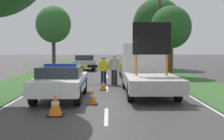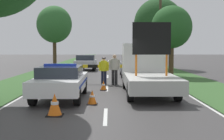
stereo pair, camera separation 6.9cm
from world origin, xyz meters
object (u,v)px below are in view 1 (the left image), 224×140
queued_car_sedan_silver (85,62)px  roadside_tree_near_right (171,27)px  police_officer (104,68)px  traffic_cone_near_police (55,105)px  work_truck (146,69)px  traffic_cone_behind_barrier (103,86)px  police_car (61,81)px  traffic_cone_lane_edge (160,78)px  utility_pole (160,20)px  roadside_tree_near_left (158,24)px  pedestrian_civilian (114,67)px  queued_car_suv_grey (132,66)px  traffic_cone_centre_front (70,81)px  traffic_cone_near_truck (93,97)px  roadside_tree_mid_right (53,25)px  road_barrier (108,68)px

queued_car_sedan_silver → roadside_tree_near_right: (6.78, -6.48, 2.85)m
police_officer → traffic_cone_near_police: 8.43m
work_truck → traffic_cone_near_police: work_truck is taller
traffic_cone_behind_barrier → queued_car_sedan_silver: size_ratio=0.12×
police_car → traffic_cone_lane_edge: police_car is taller
traffic_cone_near_police → utility_pole: (5.92, 15.94, 4.03)m
traffic_cone_near_police → traffic_cone_behind_barrier: size_ratio=1.46×
roadside_tree_near_left → pedestrian_civilian: bearing=-109.1°
police_officer → pedestrian_civilian: bearing=140.4°
queued_car_suv_grey → roadside_tree_near_left: (3.21, 8.05, 3.62)m
roadside_tree_near_right → queued_car_suv_grey: bearing=177.0°
utility_pole → traffic_cone_centre_front: bearing=-128.2°
traffic_cone_near_truck → roadside_tree_near_left: bearing=74.0°
police_officer → roadside_tree_mid_right: bearing=-88.5°
police_car → police_officer: bearing=75.1°
traffic_cone_behind_barrier → utility_pole: size_ratio=0.06×
traffic_cone_behind_barrier → traffic_cone_lane_edge: 4.48m
police_car → queued_car_suv_grey: size_ratio=1.16×
road_barrier → pedestrian_civilian: 0.78m
work_truck → traffic_cone_near_truck: (-2.43, -3.27, -0.83)m
police_car → queued_car_suv_grey: bearing=73.4°
queued_car_suv_grey → roadside_tree_mid_right: bearing=-55.6°
pedestrian_civilian → traffic_cone_behind_barrier: pedestrian_civilian is taller
traffic_cone_lane_edge → roadside_tree_near_right: size_ratio=0.12×
road_barrier → traffic_cone_behind_barrier: road_barrier is taller
road_barrier → utility_pole: utility_pole is taller
work_truck → traffic_cone_centre_front: work_truck is taller
traffic_cone_centre_front → traffic_cone_near_truck: (1.58, -5.84, -0.01)m
traffic_cone_near_police → roadside_tree_near_right: size_ratio=0.14×
roadside_tree_near_left → traffic_cone_behind_barrier: bearing=-108.5°
police_car → roadside_tree_near_left: 19.70m
road_barrier → utility_pole: bearing=59.9°
roadside_tree_near_left → utility_pole: utility_pole is taller
police_officer → roadside_tree_near_right: 7.36m
roadside_tree_near_right → roadside_tree_mid_right: 15.56m
traffic_cone_near_police → roadside_tree_mid_right: 25.24m
traffic_cone_near_police → traffic_cone_near_truck: (1.08, 1.93, -0.08)m
traffic_cone_behind_barrier → queued_car_sedan_silver: (-1.93, 13.76, 0.52)m
police_officer → traffic_cone_lane_edge: 3.50m
queued_car_suv_grey → traffic_cone_behind_barrier: bearing=75.0°
traffic_cone_behind_barrier → traffic_cone_near_police: bearing=-103.8°
work_truck → traffic_cone_near_police: bearing=52.3°
road_barrier → traffic_cone_centre_front: size_ratio=6.30×
pedestrian_civilian → traffic_cone_lane_edge: bearing=33.7°
traffic_cone_lane_edge → roadside_tree_near_right: bearing=71.2°
pedestrian_civilian → utility_pole: (3.88, 7.90, 3.36)m
police_car → traffic_cone_centre_front: bearing=96.4°
work_truck → traffic_cone_lane_edge: bearing=-113.6°
work_truck → traffic_cone_centre_front: bearing=-36.2°
road_barrier → traffic_cone_near_police: size_ratio=5.02×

